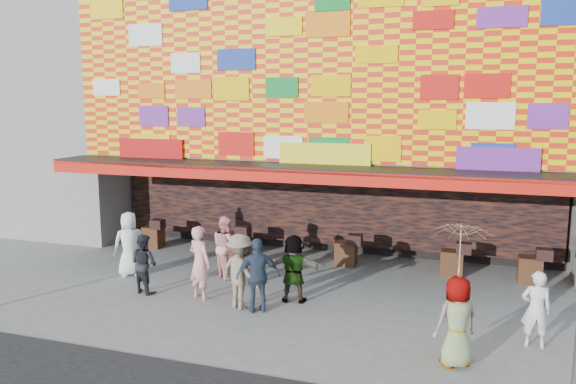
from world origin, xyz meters
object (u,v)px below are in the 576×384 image
Objects in this scene: ped_c at (144,263)px; ped_h at (536,309)px; ped_f at (294,268)px; ped_e at (258,275)px; ped_i at (226,247)px; ped_a at (130,244)px; ped_g at (457,322)px; ped_d at (240,271)px; ped_b at (200,262)px; parasol at (461,250)px.

ped_c is 0.98× the size of ped_h.
ped_h is at bearing 161.99° from ped_f.
ped_i is (-1.79, 2.13, -0.01)m from ped_e.
ped_a is 9.20m from ped_g.
ped_h is at bearing -166.50° from ped_c.
ped_b is at bearing 10.55° from ped_d.
parasol is at bearing 132.98° from ped_e.
ped_e is (3.22, -0.32, 0.11)m from ped_c.
ped_f is 5.36m from ped_h.
parasol is at bearing 121.33° from ped_a.
ped_b is at bearing -162.18° from ped_c.
ped_a is 4.96m from ped_f.
ped_e is 1.05× the size of ped_f.
ped_g is 0.98× the size of ped_i.
ped_c is at bearing -5.33° from ped_h.
ped_b is at bearing -42.84° from ped_e.
ped_d is at bearing 29.53° from ped_f.
ped_d is 1.32m from ped_f.
ped_f is 1.07× the size of ped_h.
ped_a reaches higher than ped_c.
ped_e is at bearing -3.33° from ped_h.
ped_h reaches higher than ped_c.
ped_h is at bearing 130.84° from ped_a.
ped_e is at bearing 162.98° from parasol.
ped_b is 1.20× the size of ped_c.
ped_c is 0.88× the size of ped_i.
ped_a is at bearing -11.22° from ped_h.
ped_f reaches higher than ped_c.
ped_i is at bearing -80.02° from ped_e.
parasol is at bearing -176.72° from ped_c.
ped_b is 7.53m from ped_h.
ped_d reaches higher than ped_e.
ped_h is 2.42m from parasol.
ped_c is 7.93m from parasol.
ped_f is 0.86× the size of parasol.
ped_b is 1.75m from ped_i.
ped_b is 6.44m from parasol.
ped_a is at bearing 0.77° from ped_b.
ped_a is 1.08× the size of ped_f.
ped_h is (5.84, -0.01, -0.09)m from ped_e.
ped_a is 10.31m from ped_h.
ped_f is (2.24, 0.52, -0.08)m from ped_b.
ped_c is (-1.54, -0.06, -0.15)m from ped_b.
ped_d is (3.89, -1.34, -0.01)m from ped_a.
ped_e is at bearing -166.29° from ped_d.
parasol is (4.39, -1.35, 1.32)m from ped_e.
ped_h is at bearing -168.55° from ped_g.
ped_g is 1.96m from ped_h.
ped_a is 2.68m from ped_i.
ped_c is 0.79× the size of parasol.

